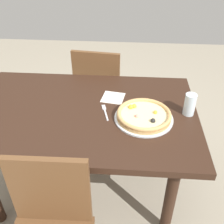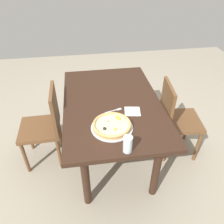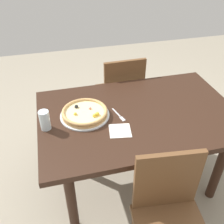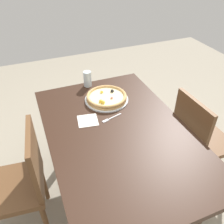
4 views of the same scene
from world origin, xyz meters
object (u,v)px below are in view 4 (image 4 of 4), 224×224
object	(u,v)px
pizza	(107,97)
drinking_glass	(87,79)
plate	(107,99)
chair_near	(198,138)
dining_table	(118,141)
chair_far	(22,181)
napkin	(88,120)
fork	(110,118)

from	to	relation	value
pizza	drinking_glass	size ratio (longest dim) A/B	2.36
plate	chair_near	bearing A→B (deg)	-125.43
dining_table	chair_far	xyz separation A→B (m)	(0.03, 0.68, -0.16)
pizza	napkin	bearing A→B (deg)	132.01
fork	napkin	size ratio (longest dim) A/B	1.17
drinking_glass	chair_far	bearing A→B (deg)	132.94
drinking_glass	chair_near	bearing A→B (deg)	-135.77
plate	drinking_glass	distance (m)	0.29
chair_far	plate	distance (m)	0.85
fork	napkin	xyz separation A→B (m)	(0.04, 0.16, -0.00)
plate	pizza	distance (m)	0.03
dining_table	plate	bearing A→B (deg)	-8.79
chair_near	napkin	xyz separation A→B (m)	(0.24, 0.84, 0.25)
pizza	fork	bearing A→B (deg)	165.65
chair_far	plate	world-z (taller)	chair_far
dining_table	drinking_glass	world-z (taller)	drinking_glass
dining_table	chair_far	world-z (taller)	chair_far
plate	chair_far	bearing A→B (deg)	115.23
napkin	chair_far	bearing A→B (deg)	106.19
plate	pizza	size ratio (longest dim) A/B	1.08
dining_table	plate	size ratio (longest dim) A/B	4.09
chair_far	napkin	size ratio (longest dim) A/B	6.19
dining_table	napkin	bearing A→B (deg)	41.02
chair_near	napkin	size ratio (longest dim) A/B	6.19
pizza	napkin	size ratio (longest dim) A/B	2.29
chair_near	pizza	bearing A→B (deg)	-126.39
chair_far	drinking_glass	distance (m)	0.96
chair_near	plate	bearing A→B (deg)	-126.42
chair_far	chair_near	bearing A→B (deg)	-87.60
chair_near	drinking_glass	size ratio (longest dim) A/B	6.38
dining_table	plate	world-z (taller)	plate
chair_near	drinking_glass	world-z (taller)	chair_near
napkin	chair_near	bearing A→B (deg)	-106.24
chair_near	fork	distance (m)	0.75
chair_far	plate	bearing A→B (deg)	-58.44
fork	drinking_glass	bearing A→B (deg)	-103.56
pizza	chair_near	bearing A→B (deg)	-125.40
dining_table	pizza	size ratio (longest dim) A/B	4.43
chair_near	chair_far	xyz separation A→B (m)	(0.09, 1.35, 0.00)
chair_near	fork	bearing A→B (deg)	-107.79
chair_near	napkin	world-z (taller)	chair_near
pizza	fork	xyz separation A→B (m)	(-0.23, 0.06, -0.03)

